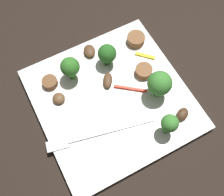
{
  "coord_description": "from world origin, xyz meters",
  "views": [
    {
      "loc": [
        0.09,
        0.17,
        0.45
      ],
      "look_at": [
        0.0,
        0.0,
        0.01
      ],
      "focal_mm": 44.23,
      "sensor_mm": 36.0,
      "label": 1
    }
  ],
  "objects_px": {
    "sausage_slice_0": "(136,39)",
    "mushroom_3": "(183,114)",
    "plate": "(112,100)",
    "sausage_slice_1": "(50,82)",
    "mushroom_0": "(108,80)",
    "broccoli_floret_2": "(70,67)",
    "pepper_strip_0": "(129,87)",
    "sausage_slice_2": "(144,71)",
    "fork": "(92,135)",
    "mushroom_2": "(89,51)",
    "broccoli_floret_1": "(160,84)",
    "pepper_strip_2": "(145,56)",
    "broccoli_floret_0": "(170,124)",
    "broccoli_floret_3": "(107,54)",
    "mushroom_1": "(59,98)"
  },
  "relations": [
    {
      "from": "mushroom_2",
      "to": "broccoli_floret_1",
      "type": "bearing_deg",
      "value": 117.08
    },
    {
      "from": "mushroom_1",
      "to": "pepper_strip_0",
      "type": "xyz_separation_m",
      "value": [
        -0.12,
        0.04,
        -0.0
      ]
    },
    {
      "from": "fork",
      "to": "mushroom_0",
      "type": "relative_size",
      "value": 5.65
    },
    {
      "from": "broccoli_floret_0",
      "to": "pepper_strip_0",
      "type": "xyz_separation_m",
      "value": [
        0.01,
        -0.1,
        -0.03
      ]
    },
    {
      "from": "sausage_slice_1",
      "to": "pepper_strip_2",
      "type": "bearing_deg",
      "value": 170.87
    },
    {
      "from": "sausage_slice_1",
      "to": "mushroom_3",
      "type": "distance_m",
      "value": 0.23
    },
    {
      "from": "sausage_slice_1",
      "to": "mushroom_0",
      "type": "distance_m",
      "value": 0.1
    },
    {
      "from": "fork",
      "to": "broccoli_floret_3",
      "type": "distance_m",
      "value": 0.14
    },
    {
      "from": "plate",
      "to": "broccoli_floret_0",
      "type": "relative_size",
      "value": 5.05
    },
    {
      "from": "sausage_slice_0",
      "to": "sausage_slice_2",
      "type": "distance_m",
      "value": 0.07
    },
    {
      "from": "sausage_slice_0",
      "to": "sausage_slice_2",
      "type": "bearing_deg",
      "value": 71.6
    },
    {
      "from": "broccoli_floret_2",
      "to": "pepper_strip_2",
      "type": "height_order",
      "value": "broccoli_floret_2"
    },
    {
      "from": "mushroom_1",
      "to": "mushroom_2",
      "type": "height_order",
      "value": "same"
    },
    {
      "from": "plate",
      "to": "mushroom_3",
      "type": "height_order",
      "value": "mushroom_3"
    },
    {
      "from": "fork",
      "to": "sausage_slice_1",
      "type": "xyz_separation_m",
      "value": [
        0.02,
        -0.12,
        0.0
      ]
    },
    {
      "from": "broccoli_floret_1",
      "to": "pepper_strip_0",
      "type": "bearing_deg",
      "value": -40.83
    },
    {
      "from": "fork",
      "to": "broccoli_floret_3",
      "type": "bearing_deg",
      "value": -114.99
    },
    {
      "from": "mushroom_1",
      "to": "broccoli_floret_1",
      "type": "bearing_deg",
      "value": 156.39
    },
    {
      "from": "sausage_slice_1",
      "to": "pepper_strip_2",
      "type": "relative_size",
      "value": 0.72
    },
    {
      "from": "sausage_slice_1",
      "to": "mushroom_2",
      "type": "distance_m",
      "value": 0.09
    },
    {
      "from": "broccoli_floret_2",
      "to": "pepper_strip_0",
      "type": "bearing_deg",
      "value": 140.01
    },
    {
      "from": "sausage_slice_0",
      "to": "pepper_strip_2",
      "type": "relative_size",
      "value": 0.9
    },
    {
      "from": "plate",
      "to": "sausage_slice_2",
      "type": "xyz_separation_m",
      "value": [
        -0.07,
        -0.02,
        0.01
      ]
    },
    {
      "from": "broccoli_floret_1",
      "to": "mushroom_2",
      "type": "bearing_deg",
      "value": -62.92
    },
    {
      "from": "sausage_slice_0",
      "to": "mushroom_2",
      "type": "xyz_separation_m",
      "value": [
        0.09,
        -0.02,
        -0.0
      ]
    },
    {
      "from": "sausage_slice_2",
      "to": "sausage_slice_1",
      "type": "bearing_deg",
      "value": -20.34
    },
    {
      "from": "sausage_slice_2",
      "to": "pepper_strip_2",
      "type": "xyz_separation_m",
      "value": [
        -0.02,
        -0.03,
        -0.01
      ]
    },
    {
      "from": "broccoli_floret_0",
      "to": "mushroom_3",
      "type": "distance_m",
      "value": 0.05
    },
    {
      "from": "sausage_slice_0",
      "to": "mushroom_1",
      "type": "bearing_deg",
      "value": 13.76
    },
    {
      "from": "plate",
      "to": "mushroom_0",
      "type": "relative_size",
      "value": 8.06
    },
    {
      "from": "sausage_slice_0",
      "to": "broccoli_floret_0",
      "type": "bearing_deg",
      "value": 75.96
    },
    {
      "from": "broccoli_floret_0",
      "to": "broccoli_floret_2",
      "type": "height_order",
      "value": "broccoli_floret_2"
    },
    {
      "from": "broccoli_floret_2",
      "to": "broccoli_floret_3",
      "type": "height_order",
      "value": "broccoli_floret_2"
    },
    {
      "from": "plate",
      "to": "sausage_slice_2",
      "type": "bearing_deg",
      "value": -166.78
    },
    {
      "from": "broccoli_floret_2",
      "to": "mushroom_2",
      "type": "height_order",
      "value": "broccoli_floret_2"
    },
    {
      "from": "broccoli_floret_1",
      "to": "mushroom_3",
      "type": "xyz_separation_m",
      "value": [
        -0.02,
        0.06,
        -0.03
      ]
    },
    {
      "from": "broccoli_floret_2",
      "to": "mushroom_1",
      "type": "bearing_deg",
      "value": 37.62
    },
    {
      "from": "mushroom_1",
      "to": "mushroom_3",
      "type": "xyz_separation_m",
      "value": [
        -0.17,
        0.12,
        0.0
      ]
    },
    {
      "from": "broccoli_floret_3",
      "to": "mushroom_3",
      "type": "height_order",
      "value": "broccoli_floret_3"
    },
    {
      "from": "fork",
      "to": "mushroom_2",
      "type": "distance_m",
      "value": 0.16
    },
    {
      "from": "mushroom_1",
      "to": "pepper_strip_0",
      "type": "bearing_deg",
      "value": 163.04
    },
    {
      "from": "mushroom_0",
      "to": "broccoli_floret_0",
      "type": "bearing_deg",
      "value": 108.92
    },
    {
      "from": "mushroom_0",
      "to": "mushroom_1",
      "type": "bearing_deg",
      "value": -5.04
    },
    {
      "from": "broccoli_floret_1",
      "to": "broccoli_floret_3",
      "type": "distance_m",
      "value": 0.11
    },
    {
      "from": "mushroom_3",
      "to": "mushroom_1",
      "type": "bearing_deg",
      "value": -35.84
    },
    {
      "from": "broccoli_floret_3",
      "to": "sausage_slice_2",
      "type": "distance_m",
      "value": 0.07
    },
    {
      "from": "sausage_slice_0",
      "to": "mushroom_3",
      "type": "height_order",
      "value": "sausage_slice_0"
    },
    {
      "from": "plate",
      "to": "sausage_slice_1",
      "type": "relative_size",
      "value": 9.5
    },
    {
      "from": "broccoli_floret_0",
      "to": "broccoli_floret_2",
      "type": "distance_m",
      "value": 0.19
    },
    {
      "from": "sausage_slice_2",
      "to": "pepper_strip_2",
      "type": "relative_size",
      "value": 0.81
    }
  ]
}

